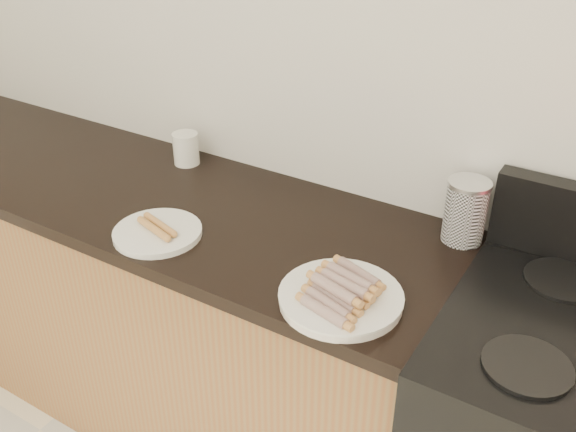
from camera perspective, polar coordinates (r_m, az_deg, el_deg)
The scene contains 11 objects.
wall_back at distance 1.79m, azimuth 7.19°, elevation 13.17°, with size 4.00×0.04×2.60m, color silver.
cabinet_base at distance 2.34m, azimuth -13.50°, elevation -7.17°, with size 2.20×0.59×0.86m, color brown.
counter_slab at distance 2.10m, azimuth -14.96°, elevation 2.63°, with size 2.20×0.62×0.04m, color black.
burner_near_left at distance 1.40m, azimuth 20.48°, elevation -12.38°, with size 0.18×0.18×0.01m, color black.
burner_far_left at distance 1.67m, azimuth 23.21°, elevation -5.26°, with size 0.18×0.18×0.01m, color black.
main_plate at distance 1.49m, azimuth 4.71°, elevation -7.36°, with size 0.29×0.29×0.02m, color silver.
side_plate at distance 1.76m, azimuth -11.51°, elevation -1.45°, with size 0.24×0.24×0.02m, color white.
hotdog_pile at distance 1.48m, azimuth 4.75°, elevation -6.45°, with size 0.13×0.23×0.05m.
plain_sausages at distance 1.76m, azimuth -11.58°, elevation -0.93°, with size 0.13×0.08×0.02m.
canister at distance 1.73m, azimuth 15.50°, elevation 0.42°, with size 0.11×0.11×0.17m.
mug at distance 2.13m, azimuth -9.06°, elevation 5.93°, with size 0.08×0.08×0.10m, color white.
Camera 1 is at (0.70, 0.44, 1.82)m, focal length 40.00 mm.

